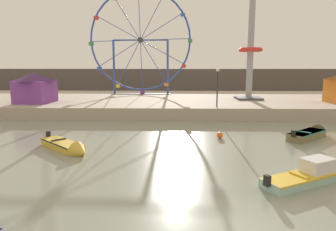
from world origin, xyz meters
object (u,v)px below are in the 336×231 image
(motorboat_seafoam, at_px, (324,172))
(drop_tower_steel_tower, at_px, (250,53))
(ferris_wheel_blue_frame, at_px, (140,42))
(motorboat_mustard_yellow, at_px, (68,147))
(promenade_lamp_near, at_px, (217,82))
(motorboat_olive_wood, at_px, (311,133))
(mooring_buoy_orange, at_px, (220,135))
(carnival_booth_purple_stall, at_px, (35,87))

(motorboat_seafoam, bearing_deg, drop_tower_steel_tower, 57.19)
(motorboat_seafoam, height_order, ferris_wheel_blue_frame, ferris_wheel_blue_frame)
(motorboat_mustard_yellow, distance_m, promenade_lamp_near, 15.33)
(motorboat_olive_wood, xyz_separation_m, mooring_buoy_orange, (-6.48, -0.40, -0.06))
(motorboat_mustard_yellow, relative_size, ferris_wheel_blue_frame, 0.29)
(motorboat_seafoam, relative_size, drop_tower_steel_tower, 0.46)
(carnival_booth_purple_stall, bearing_deg, motorboat_olive_wood, -18.05)
(carnival_booth_purple_stall, relative_size, mooring_buoy_orange, 9.56)
(promenade_lamp_near, bearing_deg, drop_tower_steel_tower, 56.42)
(motorboat_seafoam, height_order, carnival_booth_purple_stall, carnival_booth_purple_stall)
(carnival_booth_purple_stall, relative_size, promenade_lamp_near, 1.17)
(motorboat_seafoam, relative_size, ferris_wheel_blue_frame, 0.41)
(ferris_wheel_blue_frame, height_order, promenade_lamp_near, ferris_wheel_blue_frame)
(ferris_wheel_blue_frame, height_order, mooring_buoy_orange, ferris_wheel_blue_frame)
(motorboat_olive_wood, relative_size, promenade_lamp_near, 1.13)
(ferris_wheel_blue_frame, bearing_deg, motorboat_olive_wood, -54.29)
(motorboat_seafoam, bearing_deg, mooring_buoy_orange, 86.80)
(carnival_booth_purple_stall, bearing_deg, mooring_buoy_orange, -26.06)
(motorboat_mustard_yellow, relative_size, carnival_booth_purple_stall, 0.96)
(motorboat_olive_wood, height_order, motorboat_mustard_yellow, motorboat_olive_wood)
(motorboat_olive_wood, height_order, promenade_lamp_near, promenade_lamp_near)
(promenade_lamp_near, distance_m, mooring_buoy_orange, 8.23)
(carnival_booth_purple_stall, xyz_separation_m, promenade_lamp_near, (18.49, -3.07, 0.78))
(motorboat_olive_wood, height_order, carnival_booth_purple_stall, carnival_booth_purple_stall)
(mooring_buoy_orange, bearing_deg, motorboat_seafoam, -64.83)
(carnival_booth_purple_stall, height_order, promenade_lamp_near, promenade_lamp_near)
(carnival_booth_purple_stall, bearing_deg, motorboat_seafoam, -35.73)
(motorboat_seafoam, height_order, drop_tower_steel_tower, drop_tower_steel_tower)
(motorboat_seafoam, bearing_deg, motorboat_mustard_yellow, 133.90)
(promenade_lamp_near, xyz_separation_m, mooring_buoy_orange, (-0.75, -7.49, -3.33))
(motorboat_seafoam, distance_m, ferris_wheel_blue_frame, 31.03)
(motorboat_olive_wood, xyz_separation_m, carnival_booth_purple_stall, (-24.22, 10.15, 2.49))
(motorboat_mustard_yellow, height_order, promenade_lamp_near, promenade_lamp_near)
(mooring_buoy_orange, bearing_deg, motorboat_mustard_yellow, -160.21)
(ferris_wheel_blue_frame, relative_size, carnival_booth_purple_stall, 3.27)
(drop_tower_steel_tower, xyz_separation_m, mooring_buoy_orange, (-5.27, -14.31, -6.15))
(motorboat_seafoam, height_order, mooring_buoy_orange, motorboat_seafoam)
(motorboat_olive_wood, relative_size, motorboat_mustard_yellow, 1.00)
(promenade_lamp_near, height_order, mooring_buoy_orange, promenade_lamp_near)
(ferris_wheel_blue_frame, distance_m, promenade_lamp_near, 15.97)
(mooring_buoy_orange, bearing_deg, motorboat_olive_wood, 3.56)
(ferris_wheel_blue_frame, xyz_separation_m, carnival_booth_purple_stall, (-9.97, -9.66, -5.32))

